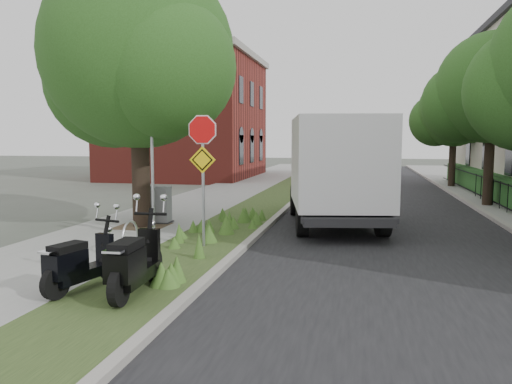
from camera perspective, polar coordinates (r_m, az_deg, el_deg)
ground at (r=11.11m, az=0.00°, el=-7.73°), size 120.00×120.00×0.00m
sidewalk_near at (r=21.72m, az=-5.46°, el=-0.82°), size 3.50×60.00×0.12m
verge at (r=21.06m, az=1.69°, el=-1.01°), size 2.00×60.00×0.12m
kerb_near at (r=20.90m, az=4.39°, el=-1.06°), size 0.20×60.00×0.13m
road at (r=20.74m, az=14.02°, el=-1.45°), size 7.00×60.00×0.01m
kerb_far at (r=21.15m, az=23.55°, el=-1.47°), size 0.20×60.00×0.13m
street_tree_main at (r=14.99m, az=-13.49°, el=14.15°), size 6.21×5.54×7.66m
bare_post at (r=13.52m, az=-11.78°, el=3.69°), size 0.08×0.08×4.00m
bike_hoop at (r=11.33m, az=-14.19°, el=-5.09°), size 0.06×0.78×0.77m
sign_assembly at (r=11.73m, az=-6.12°, el=4.44°), size 0.94×0.08×3.22m
fence_far at (r=21.24m, az=25.46°, el=0.12°), size 0.04×24.00×1.00m
brick_building at (r=34.65m, az=-7.88°, el=8.59°), size 9.40×10.40×8.30m
far_tree_b at (r=21.20m, az=25.20°, el=10.14°), size 4.83×4.31×6.56m
far_tree_c at (r=29.01m, az=21.58°, el=8.21°), size 4.37×3.89×5.93m
scooter_near at (r=8.34m, az=-14.01°, el=-8.49°), size 0.46×2.00×0.95m
scooter_far at (r=8.86m, az=-19.90°, el=-8.15°), size 0.65×1.75×0.85m
box_truck at (r=15.29m, az=9.04°, el=2.88°), size 3.47×6.51×2.80m
utility_cabinet at (r=15.43m, az=-11.16°, el=-1.49°), size 0.85×0.59×1.11m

